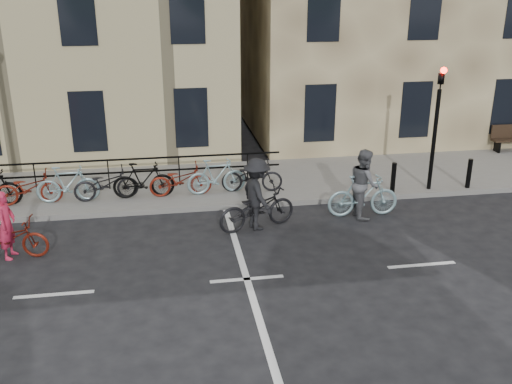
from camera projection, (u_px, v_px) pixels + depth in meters
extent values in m
plane|color=black|center=(247.00, 279.00, 12.28)|extent=(120.00, 120.00, 0.00)
cube|color=slate|center=(87.00, 191.00, 17.20)|extent=(46.00, 4.00, 0.15)
cylinder|color=black|center=(434.00, 141.00, 16.67)|extent=(0.12, 0.12, 3.00)
imported|color=black|center=(441.00, 73.00, 16.00)|extent=(0.15, 0.18, 0.90)
sphere|color=#FF0C05|center=(444.00, 70.00, 15.85)|extent=(0.18, 0.18, 0.18)
cylinder|color=black|center=(393.00, 178.00, 16.77)|extent=(0.14, 0.14, 0.90)
cylinder|color=black|center=(469.00, 173.00, 17.13)|extent=(0.14, 0.14, 0.90)
cube|color=black|center=(497.00, 147.00, 20.82)|extent=(0.06, 0.38, 0.40)
cube|color=black|center=(512.00, 131.00, 20.90)|extent=(1.60, 0.06, 0.50)
cube|color=black|center=(109.00, 174.00, 17.02)|extent=(10.40, 0.04, 0.95)
imported|color=maroon|center=(29.00, 188.00, 15.87)|extent=(1.80, 0.63, 0.95)
imported|color=#8FB4BB|center=(68.00, 184.00, 16.01)|extent=(1.75, 0.49, 1.05)
imported|color=black|center=(106.00, 184.00, 16.19)|extent=(1.80, 0.63, 0.95)
imported|color=black|center=(144.00, 180.00, 16.33)|extent=(1.75, 0.49, 1.05)
imported|color=maroon|center=(180.00, 180.00, 16.51)|extent=(1.80, 0.63, 0.95)
imported|color=#8FB4BB|center=(216.00, 176.00, 16.65)|extent=(1.75, 0.49, 1.05)
imported|color=black|center=(252.00, 176.00, 16.83)|extent=(1.80, 0.63, 0.95)
imported|color=maroon|center=(9.00, 238.00, 13.11)|extent=(1.90, 0.89, 0.96)
imported|color=#D6254B|center=(6.00, 225.00, 13.00)|extent=(0.47, 0.64, 1.63)
imported|color=#8FB4BB|center=(363.00, 196.00, 15.40)|extent=(1.96, 0.61, 1.17)
imported|color=#56575B|center=(364.00, 183.00, 15.28)|extent=(0.74, 0.94, 1.88)
imported|color=black|center=(257.00, 208.00, 14.63)|extent=(2.24, 1.34, 1.11)
imported|color=black|center=(257.00, 194.00, 14.50)|extent=(1.04, 1.37, 1.88)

